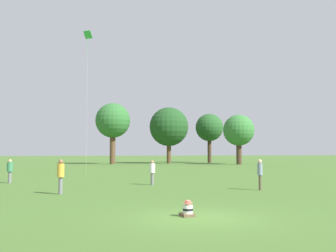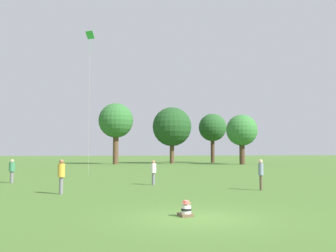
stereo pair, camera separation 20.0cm
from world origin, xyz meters
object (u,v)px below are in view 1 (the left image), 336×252
at_px(person_standing_1, 61,173).
at_px(person_standing_4, 10,169).
at_px(seated_toddler, 188,210).
at_px(distant_tree_3, 209,128).
at_px(distant_tree_1, 239,131).
at_px(person_standing_3, 260,171).
at_px(distant_tree_2, 169,127).
at_px(kite_2, 88,43).
at_px(person_standing_2, 152,170).
at_px(distant_tree_0, 113,121).

bearing_deg(person_standing_1, person_standing_4, -138.83).
relative_size(seated_toddler, person_standing_1, 0.32).
bearing_deg(distant_tree_3, distant_tree_1, -74.69).
height_order(person_standing_3, distant_tree_3, distant_tree_3).
bearing_deg(seated_toddler, distant_tree_2, 70.51).
height_order(kite_2, distant_tree_2, kite_2).
bearing_deg(seated_toddler, person_standing_3, 42.69).
bearing_deg(kite_2, distant_tree_3, -44.97).
bearing_deg(kite_2, distant_tree_2, -35.62).
bearing_deg(person_standing_2, person_standing_4, 162.60).
height_order(seated_toddler, distant_tree_2, distant_tree_2).
height_order(distant_tree_2, distant_tree_3, distant_tree_2).
distance_m(person_standing_2, distant_tree_3, 45.64).
bearing_deg(person_standing_2, seated_toddler, -90.95).
xyz_separation_m(seated_toddler, person_standing_4, (-8.99, 14.96, 0.71)).
height_order(kite_2, distant_tree_0, kite_2).
xyz_separation_m(distant_tree_0, distant_tree_3, (17.11, 4.24, -0.69)).
distance_m(kite_2, distant_tree_3, 38.43).
bearing_deg(person_standing_3, distant_tree_2, -149.07).
bearing_deg(distant_tree_0, distant_tree_1, -12.84).
height_order(kite_2, distant_tree_3, kite_2).
xyz_separation_m(kite_2, distant_tree_0, (2.89, 28.10, -4.87)).
bearing_deg(person_standing_4, distant_tree_2, -159.30).
height_order(person_standing_3, distant_tree_0, distant_tree_0).
height_order(person_standing_2, distant_tree_1, distant_tree_1).
relative_size(person_standing_3, person_standing_4, 1.07).
bearing_deg(person_standing_4, distant_tree_3, -166.64).
bearing_deg(distant_tree_0, person_standing_1, -94.68).
bearing_deg(person_standing_2, distant_tree_3, 70.49).
bearing_deg(distant_tree_2, person_standing_1, -106.14).
bearing_deg(distant_tree_1, distant_tree_2, 148.52).
bearing_deg(distant_tree_1, person_standing_3, -107.92).
height_order(person_standing_4, distant_tree_3, distant_tree_3).
bearing_deg(distant_tree_1, person_standing_1, -120.89).
bearing_deg(distant_tree_3, person_standing_3, -102.00).
distance_m(person_standing_2, distant_tree_0, 38.88).
distance_m(person_standing_4, distant_tree_3, 47.01).
bearing_deg(kite_2, person_standing_4, 133.89).
bearing_deg(seated_toddler, kite_2, 90.12).
height_order(person_standing_4, distant_tree_0, distant_tree_0).
bearing_deg(distant_tree_2, person_standing_2, -100.91).
relative_size(person_standing_4, distant_tree_3, 0.18).
height_order(person_standing_3, distant_tree_2, distant_tree_2).
bearing_deg(person_standing_3, seated_toddler, -2.72).
bearing_deg(person_standing_1, distant_tree_0, -172.24).
relative_size(person_standing_1, kite_2, 0.14).
xyz_separation_m(distant_tree_1, distant_tree_2, (-10.09, 6.18, 0.86)).
height_order(person_standing_2, distant_tree_2, distant_tree_2).
relative_size(seated_toddler, person_standing_3, 0.33).
xyz_separation_m(person_standing_3, distant_tree_1, (12.34, 38.15, 4.24)).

